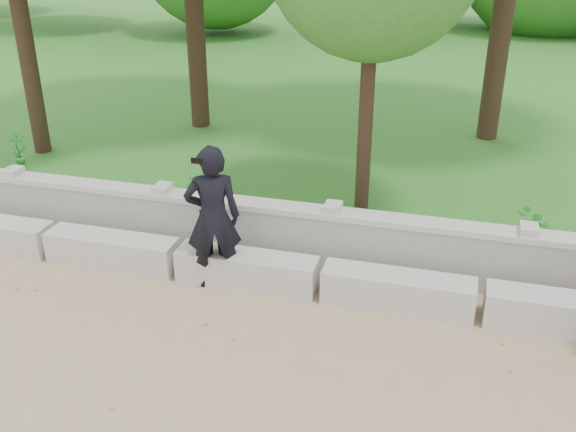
{
  "coord_description": "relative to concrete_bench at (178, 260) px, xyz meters",
  "views": [
    {
      "loc": [
        3.53,
        -5.11,
        4.48
      ],
      "look_at": [
        1.56,
        1.95,
        1.06
      ],
      "focal_mm": 40.0,
      "sensor_mm": 36.0,
      "label": 1
    }
  ],
  "objects": [
    {
      "name": "lawn",
      "position": [
        -0.0,
        12.1,
        -0.1
      ],
      "size": [
        40.0,
        22.0,
        0.25
      ],
      "primitive_type": "cube",
      "color": "#286121",
      "rests_on": "ground"
    },
    {
      "name": "man_main",
      "position": [
        0.6,
        -0.1,
        0.75
      ],
      "size": [
        0.84,
        0.78,
        1.96
      ],
      "color": "black",
      "rests_on": "ground"
    },
    {
      "name": "ground",
      "position": [
        -0.0,
        -1.9,
        -0.22
      ],
      "size": [
        80.0,
        80.0,
        0.0
      ],
      "primitive_type": "plane",
      "color": "#9A805E",
      "rests_on": "ground"
    },
    {
      "name": "shrub_a",
      "position": [
        -4.31,
        2.48,
        0.35
      ],
      "size": [
        0.39,
        0.41,
        0.65
      ],
      "primitive_type": "imported",
      "rotation": [
        0.0,
        0.0,
        0.93
      ],
      "color": "#2E892F",
      "rests_on": "lawn"
    },
    {
      "name": "concrete_bench",
      "position": [
        0.0,
        0.0,
        0.0
      ],
      "size": [
        11.9,
        0.45,
        0.45
      ],
      "color": "#B7B4AC",
      "rests_on": "ground"
    },
    {
      "name": "parapet_wall",
      "position": [
        0.0,
        0.7,
        0.24
      ],
      "size": [
        12.5,
        0.35,
        0.9
      ],
      "color": "#ACAAA2",
      "rests_on": "ground"
    },
    {
      "name": "shrub_b",
      "position": [
        -0.35,
        1.4,
        0.36
      ],
      "size": [
        0.45,
        0.48,
        0.68
      ],
      "primitive_type": "imported",
      "rotation": [
        0.0,
        0.0,
        2.15
      ],
      "color": "#2E892F",
      "rests_on": "lawn"
    },
    {
      "name": "shrub_d",
      "position": [
        -0.14,
        1.81,
        0.35
      ],
      "size": [
        0.42,
        0.44,
        0.65
      ],
      "primitive_type": "imported",
      "rotation": [
        0.0,
        0.0,
        5.01
      ],
      "color": "#2E892F",
      "rests_on": "lawn"
    },
    {
      "name": "shrub_c",
      "position": [
        4.69,
        1.5,
        0.33
      ],
      "size": [
        0.71,
        0.72,
        0.61
      ],
      "primitive_type": "imported",
      "rotation": [
        0.0,
        0.0,
        4.01
      ],
      "color": "#2E892F",
      "rests_on": "lawn"
    }
  ]
}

